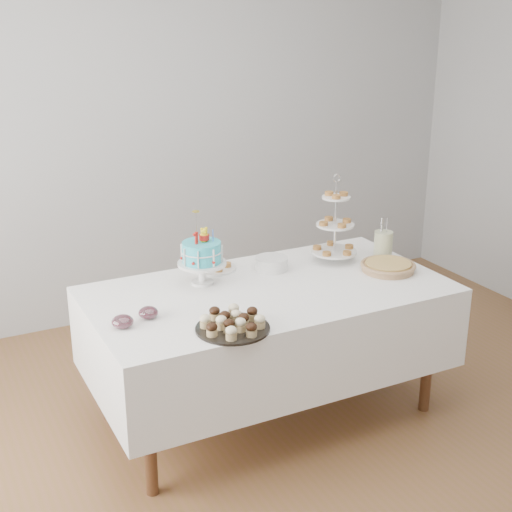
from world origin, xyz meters
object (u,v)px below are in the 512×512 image
birthday_cake (202,265)px  cupcake_tray (233,322)px  tiered_stand (335,225)px  plate_stack (271,263)px  table (268,327)px  jam_bowl_a (148,313)px  pie (388,266)px  utensil_pitcher (383,244)px  pastry_plate (214,266)px  jam_bowl_b (123,322)px

birthday_cake → cupcake_tray: birthday_cake is taller
tiered_stand → plate_stack: bearing=174.8°
tiered_stand → plate_stack: 0.44m
table → tiered_stand: size_ratio=3.65×
table → plate_stack: (0.15, 0.25, 0.26)m
plate_stack → cupcake_tray: bearing=-130.9°
cupcake_tray → table: bearing=43.9°
tiered_stand → plate_stack: size_ratio=2.79×
table → jam_bowl_a: size_ratio=19.84×
birthday_cake → pie: size_ratio=1.29×
tiered_stand → plate_stack: (-0.40, 0.04, -0.18)m
table → utensil_pitcher: size_ratio=7.77×
table → pie: pie is taller
pie → pastry_plate: 0.99m
utensil_pitcher → jam_bowl_b: bearing=-174.2°
tiered_stand → jam_bowl_a: size_ratio=5.43×
pie → tiered_stand: size_ratio=0.60×
pastry_plate → pie: bearing=-28.7°
cupcake_tray → jam_bowl_a: cupcake_tray is taller
birthday_cake → jam_bowl_a: size_ratio=4.20×
pie → plate_stack: bearing=151.1°
birthday_cake → jam_bowl_a: birthday_cake is taller
utensil_pitcher → cupcake_tray: bearing=-160.3°
cupcake_tray → plate_stack: (0.54, 0.62, -0.00)m
tiered_stand → pie: bearing=-57.5°
table → cupcake_tray: cupcake_tray is taller
cupcake_tray → tiered_stand: 1.12m
jam_bowl_a → utensil_pitcher: 1.55m
cupcake_tray → jam_bowl_a: size_ratio=3.63×
jam_bowl_b → birthday_cake: bearing=31.8°
pie → pastry_plate: (-0.87, 0.48, -0.01)m
jam_bowl_b → tiered_stand: bearing=13.3°
table → pastry_plate: 0.49m
jam_bowl_b → table: bearing=8.0°
table → utensil_pitcher: 0.91m
birthday_cake → pastry_plate: (0.15, 0.18, -0.09)m
plate_stack → pastry_plate: bearing=151.7°
pie → jam_bowl_b: (-1.57, -0.04, 0.00)m
plate_stack → pastry_plate: 0.33m
birthday_cake → utensil_pitcher: size_ratio=1.64×
cupcake_tray → utensil_pitcher: utensil_pitcher is taller
plate_stack → utensil_pitcher: bearing=-10.0°
birthday_cake → pie: (1.02, -0.30, -0.08)m
pie → birthday_cake: bearing=163.6°
birthday_cake → cupcake_tray: (-0.10, -0.60, -0.07)m
plate_stack → utensil_pitcher: size_ratio=0.76×
jam_bowl_a → tiered_stand: bearing=12.7°
table → pastry_plate: pastry_plate is taller
table → utensil_pitcher: bearing=8.4°
pastry_plate → utensil_pitcher: bearing=-15.8°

